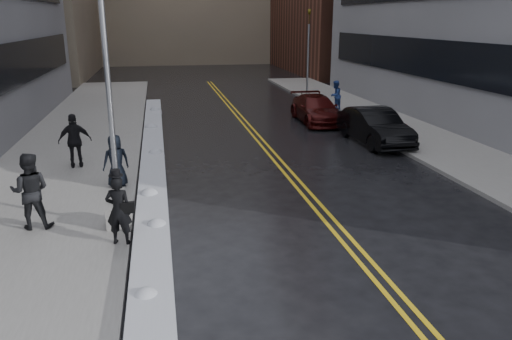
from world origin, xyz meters
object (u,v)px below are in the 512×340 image
fire_hydrant (404,130)px  pedestrian_east (335,95)px  traffic_signal (308,50)px  pedestrian_d (75,141)px  lamppost (113,140)px  car_maroon (316,109)px  pedestrian_b (30,191)px  pedestrian_c (116,161)px  pedestrian_fedora (119,210)px  car_black (375,126)px

fire_hydrant → pedestrian_east: bearing=94.0°
traffic_signal → pedestrian_d: traffic_signal is taller
fire_hydrant → pedestrian_d: (-14.24, -1.91, 0.61)m
lamppost → car_maroon: size_ratio=1.51×
car_maroon → pedestrian_b: bearing=-131.9°
traffic_signal → pedestrian_d: (-13.74, -15.91, -2.24)m
fire_hydrant → pedestrian_b: size_ratio=0.36×
fire_hydrant → car_maroon: (-2.59, 5.22, 0.18)m
pedestrian_d → traffic_signal: bearing=-139.2°
pedestrian_d → car_maroon: pedestrian_d is taller
fire_hydrant → car_maroon: 5.83m
lamppost → fire_hydrant: 14.81m
fire_hydrant → car_maroon: bearing=116.4°
pedestrian_east → car_maroon: pedestrian_east is taller
pedestrian_b → pedestrian_d: size_ratio=1.01×
fire_hydrant → pedestrian_c: 13.39m
pedestrian_east → car_maroon: 3.38m
lamppost → traffic_signal: 24.98m
traffic_signal → pedestrian_c: 22.25m
fire_hydrant → pedestrian_b: 16.44m
fire_hydrant → pedestrian_east: 7.93m
pedestrian_b → traffic_signal: bearing=-122.1°
pedestrian_fedora → pedestrian_d: (-2.04, 7.19, 0.14)m
pedestrian_d → car_maroon: size_ratio=0.40×
fire_hydrant → pedestrian_d: size_ratio=0.36×
car_maroon → fire_hydrant: bearing=-62.6°
car_black → car_maroon: 5.39m
pedestrian_b → pedestrian_c: size_ratio=1.17×
pedestrian_fedora → car_maroon: bearing=-110.8°
pedestrian_b → car_black: (13.04, 7.59, -0.37)m
pedestrian_d → pedestrian_east: (13.69, 9.81, -0.12)m
lamppost → pedestrian_b: size_ratio=3.71×
pedestrian_b → pedestrian_d: (0.30, 5.73, -0.01)m
pedestrian_east → car_maroon: size_ratio=0.36×
pedestrian_fedora → pedestrian_east: (11.65, 17.00, 0.02)m
lamppost → pedestrian_d: lamppost is taller
lamppost → pedestrian_d: (-1.94, 6.09, -1.37)m
pedestrian_b → pedestrian_east: bearing=-131.1°
lamppost → traffic_signal: (11.80, 22.00, 0.87)m
pedestrian_c → car_black: bearing=-176.4°
traffic_signal → pedestrian_east: 6.54m
pedestrian_fedora → pedestrian_d: pedestrian_d is taller
traffic_signal → pedestrian_east: traffic_signal is taller
pedestrian_fedora → pedestrian_b: (-2.34, 1.46, 0.15)m
car_maroon → pedestrian_c: bearing=-134.7°
fire_hydrant → pedestrian_d: pedestrian_d is taller
lamppost → fire_hydrant: lamppost is taller
pedestrian_fedora → pedestrian_east: size_ratio=0.98×
pedestrian_fedora → lamppost: bearing=-71.7°
car_maroon → pedestrian_east: bearing=53.7°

